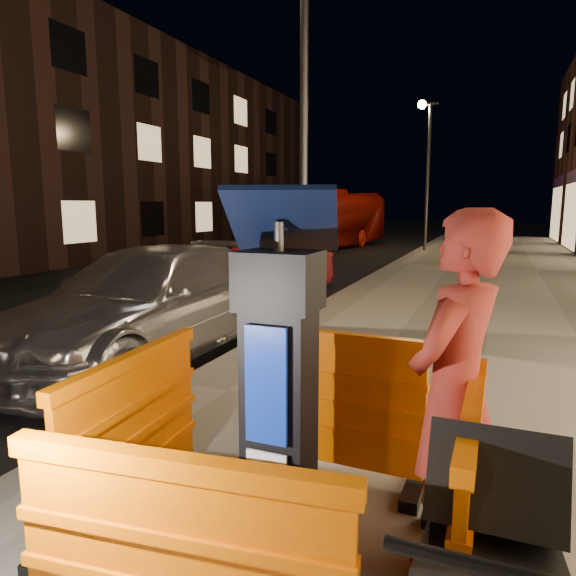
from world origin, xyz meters
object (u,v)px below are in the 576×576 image
at_px(barrier_kerbside, 135,438).
at_px(barrier_bldgside, 467,506).
at_px(parking_kiosk, 279,393).
at_px(barrier_back, 332,405).
at_px(car_silver, 153,354).
at_px(man, 455,394).
at_px(bus_doubledecker, 324,249).
at_px(car_red, 270,301).

distance_m(barrier_kerbside, barrier_bldgside, 1.90).
relative_size(parking_kiosk, barrier_back, 1.40).
bearing_deg(car_silver, man, -33.44).
distance_m(parking_kiosk, bus_doubledecker, 21.98).
distance_m(car_red, bus_doubledecker, 13.60).
distance_m(barrier_kerbside, man, 1.88).
bearing_deg(bus_doubledecker, car_red, -68.42).
height_order(car_red, man, man).
distance_m(barrier_back, bus_doubledecker, 21.06).
xyz_separation_m(parking_kiosk, barrier_back, (0.00, 0.95, -0.42)).
bearing_deg(man, barrier_bldgside, 37.57).
xyz_separation_m(parking_kiosk, bus_doubledecker, (-6.53, 20.96, -1.09)).
relative_size(barrier_kerbside, barrier_bldgside, 1.00).
bearing_deg(barrier_back, car_red, 118.99).
distance_m(barrier_kerbside, car_red, 8.14).
bearing_deg(barrier_kerbside, man, -83.23).
xyz_separation_m(car_silver, car_red, (-0.11, 4.31, 0.00)).
xyz_separation_m(bus_doubledecker, man, (7.38, -20.64, 1.10)).
bearing_deg(bus_doubledecker, parking_kiosk, -64.06).
relative_size(parking_kiosk, bus_doubledecker, 0.19).
height_order(barrier_kerbside, bus_doubledecker, bus_doubledecker).
xyz_separation_m(car_red, man, (4.33, -7.39, 1.10)).
bearing_deg(bus_doubledecker, car_silver, -71.17).
distance_m(barrier_kerbside, bus_doubledecker, 21.70).
bearing_deg(barrier_back, barrier_bldgside, -43.27).
xyz_separation_m(barrier_back, barrier_kerbside, (-0.95, -0.95, 0.00)).
xyz_separation_m(parking_kiosk, barrier_kerbside, (-0.95, 0.00, -0.42)).
bearing_deg(car_silver, barrier_bldgside, -35.52).
bearing_deg(barrier_bldgside, car_silver, 52.52).
xyz_separation_m(car_silver, bus_doubledecker, (-3.16, 17.56, 0.00)).
bearing_deg(barrier_bldgside, barrier_back, 45.73).
height_order(parking_kiosk, car_red, parking_kiosk).
height_order(car_silver, bus_doubledecker, bus_doubledecker).
distance_m(bus_doubledecker, man, 21.95).
bearing_deg(car_silver, barrier_kerbside, -51.87).
distance_m(parking_kiosk, car_silver, 4.91).
bearing_deg(car_silver, barrier_back, -33.34).
height_order(barrier_back, man, man).
relative_size(car_silver, car_red, 1.28).
bearing_deg(car_silver, parking_kiosk, -42.57).
height_order(barrier_bldgside, car_silver, barrier_bldgside).
bearing_deg(barrier_kerbside, bus_doubledecker, 11.63).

